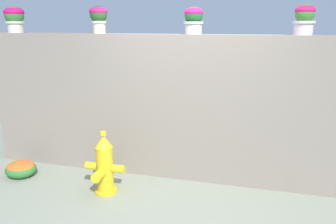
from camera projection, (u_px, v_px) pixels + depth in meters
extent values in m
plane|color=gray|center=(177.00, 209.00, 4.02)|extent=(24.00, 24.00, 0.00)
cube|color=gray|center=(192.00, 109.00, 4.64)|extent=(6.26, 0.37, 2.05)
cylinder|color=beige|center=(16.00, 27.00, 4.99)|extent=(0.23, 0.23, 0.17)
cylinder|color=beige|center=(15.00, 22.00, 4.97)|extent=(0.27, 0.27, 0.03)
sphere|color=#357131|center=(14.00, 16.00, 4.95)|extent=(0.28, 0.28, 0.28)
ellipsoid|color=#C41261|center=(14.00, 12.00, 4.93)|extent=(0.29, 0.29, 0.15)
cylinder|color=beige|center=(99.00, 27.00, 4.70)|extent=(0.18, 0.18, 0.17)
cylinder|color=beige|center=(99.00, 22.00, 4.69)|extent=(0.21, 0.21, 0.03)
sphere|color=#285624|center=(98.00, 14.00, 4.66)|extent=(0.25, 0.25, 0.25)
ellipsoid|color=#C01E62|center=(98.00, 11.00, 4.65)|extent=(0.26, 0.26, 0.13)
cylinder|color=beige|center=(193.00, 28.00, 4.37)|extent=(0.22, 0.22, 0.16)
cylinder|color=beige|center=(194.00, 23.00, 4.35)|extent=(0.26, 0.26, 0.03)
sphere|color=#1D5E25|center=(194.00, 16.00, 4.33)|extent=(0.24, 0.24, 0.24)
ellipsoid|color=#CA1C6D|center=(194.00, 12.00, 4.32)|extent=(0.25, 0.25, 0.13)
cylinder|color=silver|center=(303.00, 28.00, 4.03)|extent=(0.22, 0.22, 0.17)
cylinder|color=silver|center=(304.00, 22.00, 4.01)|extent=(0.26, 0.26, 0.03)
sphere|color=#3B7A2C|center=(305.00, 14.00, 3.99)|extent=(0.23, 0.23, 0.23)
ellipsoid|color=#CD1B5F|center=(305.00, 10.00, 3.98)|extent=(0.24, 0.24, 0.13)
cylinder|color=yellow|center=(106.00, 190.00, 4.43)|extent=(0.30, 0.30, 0.03)
cylinder|color=yellow|center=(105.00, 170.00, 4.35)|extent=(0.22, 0.22, 0.64)
cone|color=yellow|center=(104.00, 141.00, 4.25)|extent=(0.23, 0.23, 0.16)
cylinder|color=yellow|center=(103.00, 134.00, 4.22)|extent=(0.08, 0.08, 0.05)
cylinder|color=yellow|center=(92.00, 166.00, 4.39)|extent=(0.16, 0.10, 0.10)
cylinder|color=yellow|center=(118.00, 169.00, 4.30)|extent=(0.16, 0.10, 0.10)
cylinder|color=yellow|center=(98.00, 176.00, 4.16)|extent=(0.13, 0.18, 0.13)
ellipsoid|color=#317531|center=(21.00, 169.00, 4.86)|extent=(0.45, 0.41, 0.23)
ellipsoid|color=orange|center=(20.00, 166.00, 4.84)|extent=(0.41, 0.36, 0.13)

